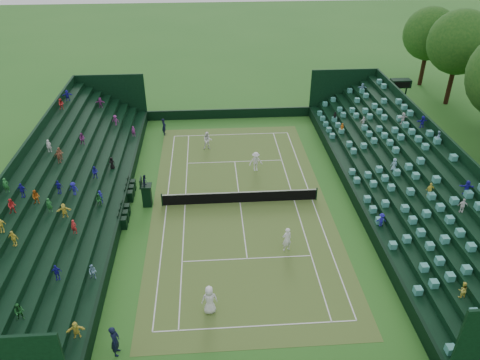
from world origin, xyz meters
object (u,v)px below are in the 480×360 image
(tennis_net, at_px, (240,197))
(player_far_east, at_px, (256,162))
(player_far_west, at_px, (208,141))
(player_near_east, at_px, (287,239))
(umpire_chair, at_px, (146,193))
(player_near_west, at_px, (210,300))

(tennis_net, height_order, player_far_east, player_far_east)
(player_far_west, bearing_deg, player_near_east, -78.08)
(player_near_east, bearing_deg, player_far_west, -90.03)
(player_far_east, bearing_deg, umpire_chair, -157.83)
(player_near_west, bearing_deg, umpire_chair, -72.71)
(umpire_chair, height_order, player_near_west, umpire_chair)
(player_far_west, bearing_deg, umpire_chair, -123.82)
(player_near_west, bearing_deg, player_far_west, -95.47)
(player_near_west, relative_size, player_far_east, 1.06)
(tennis_net, relative_size, player_near_east, 6.63)
(tennis_net, height_order, umpire_chair, umpire_chair)
(player_near_east, xyz_separation_m, player_far_west, (-4.90, 14.74, -0.04))
(tennis_net, relative_size, umpire_chair, 4.47)
(player_near_east, bearing_deg, player_near_west, 26.18)
(tennis_net, distance_m, player_near_west, 10.94)
(player_near_east, xyz_separation_m, player_far_east, (-0.94, 10.48, -0.03))
(umpire_chair, xyz_separation_m, player_near_west, (4.46, -10.83, -0.21))
(player_far_east, bearing_deg, player_near_west, -110.97)
(player_near_west, bearing_deg, tennis_net, -107.90)
(umpire_chair, xyz_separation_m, player_near_east, (9.49, -5.88, -0.23))
(player_far_west, relative_size, player_far_east, 0.98)
(player_near_east, bearing_deg, tennis_net, -83.93)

